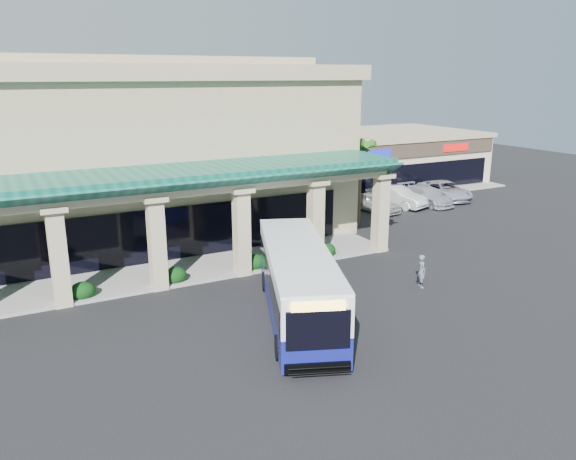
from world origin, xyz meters
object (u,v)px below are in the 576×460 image
car_silver (376,202)px  car_gray (445,190)px  transit_bus (298,284)px  car_white (397,197)px  car_red (426,195)px  pedestrian (422,271)px

car_silver → car_gray: bearing=-1.1°
transit_bus → car_gray: 27.52m
car_white → car_red: size_ratio=0.97×
pedestrian → car_red: 19.16m
car_red → car_gray: bearing=12.9°
transit_bus → pedestrian: size_ratio=6.64×
pedestrian → car_red: pedestrian is taller
pedestrian → car_red: bearing=-24.6°
car_silver → transit_bus: bearing=-143.8°
car_silver → car_white: size_ratio=0.86×
transit_bus → car_white: bearing=62.4°
car_silver → car_gray: size_ratio=0.79×
transit_bus → car_white: size_ratio=2.24×
car_silver → car_white: car_white is taller
transit_bus → pedestrian: 7.28m
car_red → car_gray: (2.79, 0.81, 0.01)m
pedestrian → transit_bus: bearing=109.6°
car_red → car_white: bearing=165.4°
transit_bus → car_gray: bearing=55.4°
pedestrian → car_white: pedestrian is taller
car_silver → car_white: (2.52, 0.66, 0.09)m
transit_bus → car_silver: bearing=65.6°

